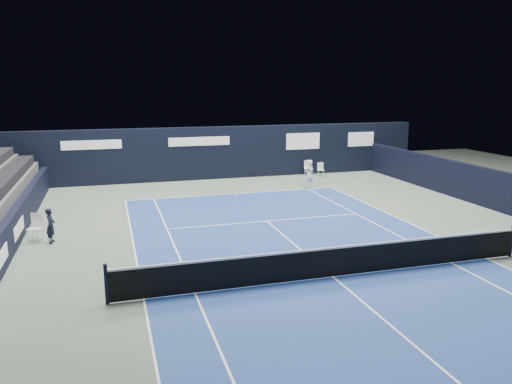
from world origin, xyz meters
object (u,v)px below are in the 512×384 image
folding_chair_back_a (308,165)px  folding_chair_back_b (321,168)px  line_judge_chair (36,225)px  tennis_player (309,174)px  tennis_net (334,261)px

folding_chair_back_a → folding_chair_back_b: folding_chair_back_a is taller
folding_chair_back_a → line_judge_chair: bearing=-163.5°
folding_chair_back_b → tennis_player: bearing=-113.2°
folding_chair_back_a → folding_chair_back_b: (0.70, -0.41, -0.16)m
folding_chair_back_b → tennis_player: tennis_player is taller
tennis_net → tennis_player: 12.91m
tennis_player → folding_chair_back_a: bearing=68.9°
folding_chair_back_a → tennis_player: tennis_player is taller
folding_chair_back_a → folding_chair_back_b: 0.83m
line_judge_chair → tennis_net: size_ratio=0.08×
folding_chair_back_a → folding_chair_back_b: size_ratio=1.13×
folding_chair_back_a → tennis_net: size_ratio=0.07×
folding_chair_back_a → line_judge_chair: 17.25m
tennis_net → tennis_player: bearing=70.6°
folding_chair_back_b → tennis_player: size_ratio=0.55×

